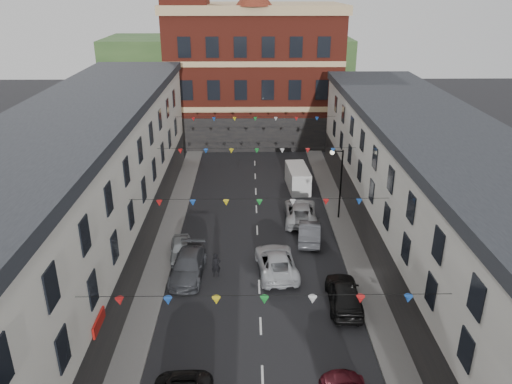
{
  "coord_description": "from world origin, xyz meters",
  "views": [
    {
      "loc": [
        -0.6,
        -23.35,
        18.11
      ],
      "look_at": [
        -0.13,
        9.18,
        4.48
      ],
      "focal_mm": 35.0,
      "sensor_mm": 36.0,
      "label": 1
    }
  ],
  "objects_px": {
    "car_right_f": "(301,212)",
    "pedestrian": "(216,265)",
    "car_left_d": "(188,266)",
    "car_left_e": "(181,249)",
    "car_right_d": "(344,294)",
    "street_lamp": "(338,175)",
    "moving_car": "(276,262)",
    "car_right_e": "(309,231)",
    "white_van": "(298,178)"
  },
  "relations": [
    {
      "from": "car_right_f",
      "to": "pedestrian",
      "type": "xyz_separation_m",
      "value": [
        -6.44,
        -8.45,
        0.08
      ]
    },
    {
      "from": "car_left_d",
      "to": "car_left_e",
      "type": "xyz_separation_m",
      "value": [
        -0.79,
        2.44,
        -0.1
      ]
    },
    {
      "from": "car_right_d",
      "to": "pedestrian",
      "type": "height_order",
      "value": "pedestrian"
    },
    {
      "from": "street_lamp",
      "to": "car_left_d",
      "type": "relative_size",
      "value": 1.18
    },
    {
      "from": "car_left_e",
      "to": "car_right_f",
      "type": "relative_size",
      "value": 0.68
    },
    {
      "from": "car_left_d",
      "to": "car_right_f",
      "type": "xyz_separation_m",
      "value": [
        8.31,
        8.31,
        0.03
      ]
    },
    {
      "from": "car_left_d",
      "to": "moving_car",
      "type": "distance_m",
      "value": 5.91
    },
    {
      "from": "car_right_d",
      "to": "car_right_f",
      "type": "bearing_deg",
      "value": -80.91
    },
    {
      "from": "car_right_e",
      "to": "moving_car",
      "type": "height_order",
      "value": "car_right_e"
    },
    {
      "from": "street_lamp",
      "to": "car_left_e",
      "type": "xyz_separation_m",
      "value": [
        -12.05,
        -6.1,
        -3.26
      ]
    },
    {
      "from": "car_right_d",
      "to": "car_right_f",
      "type": "distance_m",
      "value": 11.95
    },
    {
      "from": "car_left_d",
      "to": "pedestrian",
      "type": "relative_size",
      "value": 3.02
    },
    {
      "from": "car_right_d",
      "to": "car_right_e",
      "type": "distance_m",
      "value": 8.56
    },
    {
      "from": "car_right_e",
      "to": "pedestrian",
      "type": "bearing_deg",
      "value": 43.75
    },
    {
      "from": "street_lamp",
      "to": "white_van",
      "type": "xyz_separation_m",
      "value": [
        -2.55,
        6.82,
        -2.87
      ]
    },
    {
      "from": "car_left_d",
      "to": "street_lamp",
      "type": "bearing_deg",
      "value": 40.04
    },
    {
      "from": "pedestrian",
      "to": "car_right_f",
      "type": "bearing_deg",
      "value": 43.78
    },
    {
      "from": "car_right_d",
      "to": "car_right_e",
      "type": "xyz_separation_m",
      "value": [
        -1.13,
        8.49,
        -0.06
      ]
    },
    {
      "from": "car_left_e",
      "to": "white_van",
      "type": "relative_size",
      "value": 0.8
    },
    {
      "from": "pedestrian",
      "to": "car_right_e",
      "type": "bearing_deg",
      "value": 27.9
    },
    {
      "from": "car_right_f",
      "to": "moving_car",
      "type": "height_order",
      "value": "car_right_f"
    },
    {
      "from": "car_left_d",
      "to": "pedestrian",
      "type": "distance_m",
      "value": 1.88
    },
    {
      "from": "car_left_e",
      "to": "car_right_e",
      "type": "height_order",
      "value": "car_right_e"
    },
    {
      "from": "car_left_d",
      "to": "moving_car",
      "type": "relative_size",
      "value": 0.94
    },
    {
      "from": "street_lamp",
      "to": "car_left_d",
      "type": "bearing_deg",
      "value": -142.82
    },
    {
      "from": "street_lamp",
      "to": "moving_car",
      "type": "height_order",
      "value": "street_lamp"
    },
    {
      "from": "car_right_e",
      "to": "car_right_d",
      "type": "bearing_deg",
      "value": 104.56
    },
    {
      "from": "car_right_f",
      "to": "white_van",
      "type": "relative_size",
      "value": 1.18
    },
    {
      "from": "car_right_e",
      "to": "car_left_e",
      "type": "bearing_deg",
      "value": 21.78
    },
    {
      "from": "car_left_e",
      "to": "moving_car",
      "type": "relative_size",
      "value": 0.7
    },
    {
      "from": "car_right_e",
      "to": "street_lamp",
      "type": "bearing_deg",
      "value": -118.88
    },
    {
      "from": "car_right_e",
      "to": "white_van",
      "type": "distance_m",
      "value": 10.42
    },
    {
      "from": "street_lamp",
      "to": "car_left_d",
      "type": "xyz_separation_m",
      "value": [
        -11.26,
        -8.54,
        -3.16
      ]
    },
    {
      "from": "car_left_e",
      "to": "moving_car",
      "type": "height_order",
      "value": "moving_car"
    },
    {
      "from": "car_left_d",
      "to": "car_left_e",
      "type": "bearing_deg",
      "value": 110.75
    },
    {
      "from": "street_lamp",
      "to": "moving_car",
      "type": "xyz_separation_m",
      "value": [
        -5.36,
        -8.15,
        -3.15
      ]
    },
    {
      "from": "car_right_d",
      "to": "white_van",
      "type": "bearing_deg",
      "value": -84.76
    },
    {
      "from": "car_right_e",
      "to": "car_right_f",
      "type": "relative_size",
      "value": 0.83
    },
    {
      "from": "car_right_d",
      "to": "pedestrian",
      "type": "bearing_deg",
      "value": -21.3
    },
    {
      "from": "car_right_e",
      "to": "pedestrian",
      "type": "relative_size",
      "value": 2.72
    },
    {
      "from": "car_left_e",
      "to": "white_van",
      "type": "bearing_deg",
      "value": 47.34
    },
    {
      "from": "car_left_d",
      "to": "white_van",
      "type": "bearing_deg",
      "value": 63.31
    },
    {
      "from": "street_lamp",
      "to": "car_left_e",
      "type": "bearing_deg",
      "value": -153.15
    },
    {
      "from": "car_right_d",
      "to": "moving_car",
      "type": "height_order",
      "value": "car_right_d"
    },
    {
      "from": "pedestrian",
      "to": "moving_car",
      "type": "bearing_deg",
      "value": -1.45
    },
    {
      "from": "moving_car",
      "to": "pedestrian",
      "type": "bearing_deg",
      "value": 1.91
    },
    {
      "from": "car_right_e",
      "to": "car_left_d",
      "type": "bearing_deg",
      "value": 36.68
    },
    {
      "from": "car_left_d",
      "to": "car_right_f",
      "type": "height_order",
      "value": "car_right_f"
    },
    {
      "from": "car_right_f",
      "to": "moving_car",
      "type": "distance_m",
      "value": 8.28
    },
    {
      "from": "car_left_e",
      "to": "car_right_e",
      "type": "relative_size",
      "value": 0.82
    }
  ]
}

